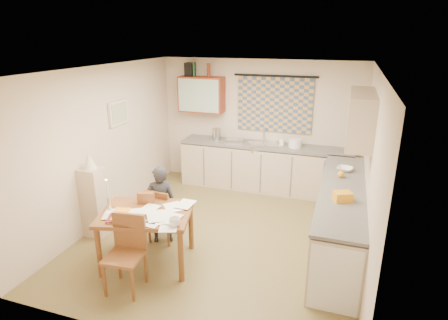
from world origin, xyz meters
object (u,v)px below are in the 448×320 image
(person, at_px, (161,204))
(counter_right, at_px, (340,218))
(chair_far, at_px, (164,224))
(dining_table, at_px, (148,237))
(stove, at_px, (336,266))
(counter_back, at_px, (264,167))
(shelf_stand, at_px, (94,202))

(person, bearing_deg, counter_right, 169.82)
(chair_far, bearing_deg, dining_table, 101.59)
(stove, bearing_deg, counter_right, 90.00)
(dining_table, height_order, chair_far, chair_far)
(counter_back, height_order, dining_table, counter_back)
(counter_back, height_order, person, person)
(dining_table, bearing_deg, counter_back, 59.00)
(dining_table, bearing_deg, chair_far, 82.72)
(counter_right, xyz_separation_m, stove, (0.00, -1.20, -0.03))
(stove, bearing_deg, dining_table, -179.05)
(counter_right, height_order, dining_table, counter_right)
(stove, height_order, person, person)
(counter_right, relative_size, dining_table, 2.21)
(counter_right, height_order, shelf_stand, shelf_stand)
(chair_far, xyz_separation_m, shelf_stand, (-1.06, -0.17, 0.28))
(stove, relative_size, person, 0.72)
(counter_right, bearing_deg, stove, -90.00)
(shelf_stand, bearing_deg, chair_far, 9.28)
(counter_back, height_order, chair_far, counter_back)
(counter_right, xyz_separation_m, chair_far, (-2.48, -0.66, -0.19))
(counter_back, relative_size, counter_right, 1.12)
(counter_right, distance_m, shelf_stand, 3.64)
(dining_table, height_order, shelf_stand, shelf_stand)
(counter_back, relative_size, dining_table, 2.47)
(person, height_order, shelf_stand, person)
(dining_table, height_order, person, person)
(counter_right, relative_size, chair_far, 3.50)
(counter_back, xyz_separation_m, counter_right, (1.50, -1.73, -0.00))
(counter_back, relative_size, shelf_stand, 3.05)
(counter_back, relative_size, stove, 3.86)
(stove, height_order, shelf_stand, shelf_stand)
(person, relative_size, shelf_stand, 1.10)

